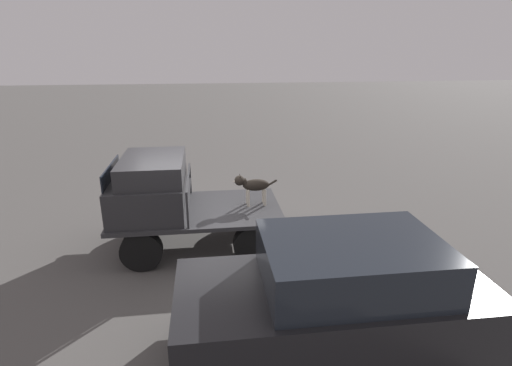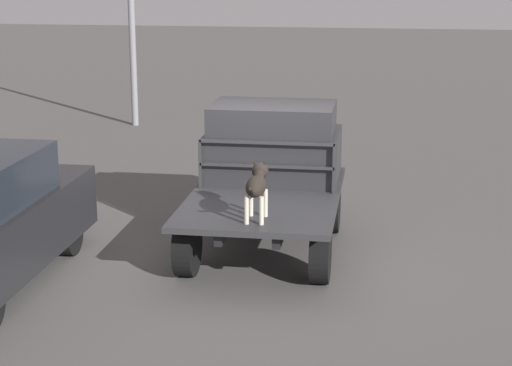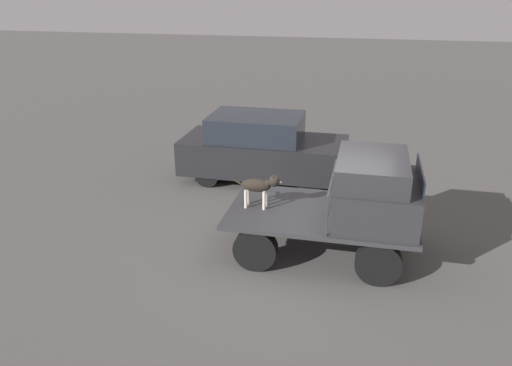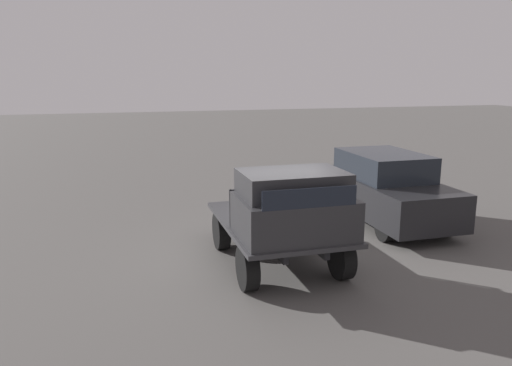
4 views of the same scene
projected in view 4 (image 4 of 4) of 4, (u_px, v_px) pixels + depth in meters
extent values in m
plane|color=#514F4C|center=(276.00, 262.00, 9.71)|extent=(80.00, 80.00, 0.00)
cylinder|color=black|center=(341.00, 257.00, 8.86)|extent=(0.78, 0.24, 0.78)
cylinder|color=black|center=(248.00, 268.00, 8.40)|extent=(0.78, 0.24, 0.78)
cylinder|color=black|center=(299.00, 224.00, 10.85)|extent=(0.78, 0.24, 0.78)
cylinder|color=black|center=(221.00, 230.00, 10.38)|extent=(0.78, 0.24, 0.78)
cube|color=black|center=(294.00, 227.00, 9.66)|extent=(3.14, 0.10, 0.18)
cube|color=black|center=(259.00, 231.00, 9.46)|extent=(3.14, 0.10, 0.18)
cube|color=#2D2D30|center=(277.00, 223.00, 9.53)|extent=(3.41, 2.05, 0.08)
cube|color=#28282B|center=(294.00, 216.00, 8.56)|extent=(1.43, 1.93, 0.69)
cube|color=#28282B|center=(293.00, 183.00, 8.54)|extent=(1.21, 1.77, 0.42)
cube|color=black|center=(310.00, 198.00, 7.80)|extent=(0.02, 1.58, 0.32)
cube|color=#2D2D30|center=(326.00, 201.00, 9.55)|extent=(0.04, 0.04, 0.71)
cube|color=#2D2D30|center=(230.00, 208.00, 9.05)|extent=(0.04, 0.04, 0.71)
cube|color=#2D2D30|center=(280.00, 187.00, 9.23)|extent=(0.04, 1.89, 0.04)
cube|color=#2D2D30|center=(280.00, 205.00, 9.30)|extent=(0.04, 1.89, 0.04)
cylinder|color=beige|center=(262.00, 198.00, 10.49)|extent=(0.06, 0.06, 0.36)
cylinder|color=beige|center=(254.00, 199.00, 10.44)|extent=(0.06, 0.06, 0.36)
cylinder|color=beige|center=(258.00, 195.00, 10.81)|extent=(0.06, 0.06, 0.36)
cylinder|color=beige|center=(250.00, 195.00, 10.76)|extent=(0.06, 0.06, 0.36)
ellipsoid|color=black|center=(256.00, 185.00, 10.57)|extent=(0.56, 0.25, 0.25)
sphere|color=beige|center=(258.00, 189.00, 10.43)|extent=(0.11, 0.11, 0.11)
cylinder|color=black|center=(259.00, 184.00, 10.33)|extent=(0.17, 0.14, 0.17)
sphere|color=black|center=(261.00, 183.00, 10.22)|extent=(0.21, 0.21, 0.21)
cone|color=beige|center=(262.00, 185.00, 10.14)|extent=(0.12, 0.12, 0.12)
cone|color=black|center=(263.00, 179.00, 10.23)|extent=(0.06, 0.08, 0.10)
cone|color=black|center=(258.00, 179.00, 10.20)|extent=(0.06, 0.08, 0.10)
cylinder|color=black|center=(252.00, 181.00, 10.87)|extent=(0.24, 0.04, 0.16)
cylinder|color=black|center=(445.00, 222.00, 11.26)|extent=(0.60, 0.20, 0.60)
cylinder|color=black|center=(385.00, 228.00, 10.85)|extent=(0.60, 0.20, 0.60)
cylinder|color=black|center=(386.00, 196.00, 13.67)|extent=(0.60, 0.20, 0.60)
cylinder|color=black|center=(335.00, 200.00, 13.26)|extent=(0.60, 0.20, 0.60)
cube|color=black|center=(386.00, 195.00, 12.18)|extent=(4.14, 1.80, 0.84)
cube|color=#1E232B|center=(384.00, 165.00, 12.22)|extent=(2.28, 1.62, 0.61)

